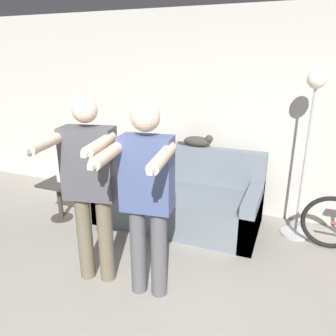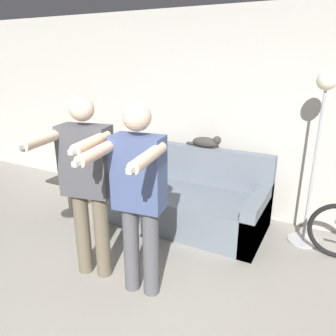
{
  "view_description": "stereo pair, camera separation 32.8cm",
  "coord_description": "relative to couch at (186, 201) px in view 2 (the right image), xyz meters",
  "views": [
    {
      "loc": [
        1.14,
        -1.48,
        2.03
      ],
      "look_at": [
        -0.01,
        1.4,
        0.96
      ],
      "focal_mm": 35.0,
      "sensor_mm": 36.0,
      "label": 1
    },
    {
      "loc": [
        1.44,
        -1.34,
        2.03
      ],
      "look_at": [
        -0.01,
        1.4,
        0.96
      ],
      "focal_mm": 35.0,
      "sensor_mm": 36.0,
      "label": 2
    }
  ],
  "objects": [
    {
      "name": "floor_lamp",
      "position": [
        1.41,
        0.2,
        1.05
      ],
      "size": [
        0.34,
        0.34,
        1.9
      ],
      "color": "#B2B2B7",
      "rests_on": "ground_plane"
    },
    {
      "name": "couch",
      "position": [
        0.0,
        0.0,
        0.0
      ],
      "size": [
        1.99,
        0.94,
        0.92
      ],
      "color": "slate",
      "rests_on": "ground_plane"
    },
    {
      "name": "person_right",
      "position": [
        0.21,
        -1.39,
        0.7
      ],
      "size": [
        0.55,
        0.72,
        1.7
      ],
      "rotation": [
        0.0,
        0.0,
        0.14
      ],
      "color": "#56565B",
      "rests_on": "ground_plane"
    },
    {
      "name": "person_left",
      "position": [
        -0.33,
        -1.39,
        0.71
      ],
      "size": [
        0.61,
        0.75,
        1.71
      ],
      "rotation": [
        0.0,
        0.0,
        0.21
      ],
      "color": "#6B604C",
      "rests_on": "ground_plane"
    },
    {
      "name": "wall_back",
      "position": [
        0.14,
        0.6,
        1.02
      ],
      "size": [
        10.0,
        0.05,
        2.6
      ],
      "color": "beige",
      "rests_on": "ground_plane"
    },
    {
      "name": "side_table",
      "position": [
        -1.46,
        -0.52,
        0.08
      ],
      "size": [
        0.4,
        0.4,
        0.51
      ],
      "color": "#38332D",
      "rests_on": "ground_plane"
    },
    {
      "name": "cup",
      "position": [
        -1.45,
        -0.48,
        0.27
      ],
      "size": [
        0.08,
        0.08,
        0.09
      ],
      "color": "white",
      "rests_on": "side_table"
    },
    {
      "name": "cat",
      "position": [
        0.12,
        0.35,
        0.7
      ],
      "size": [
        0.49,
        0.15,
        0.16
      ],
      "color": "#3D3833",
      "rests_on": "couch"
    }
  ]
}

